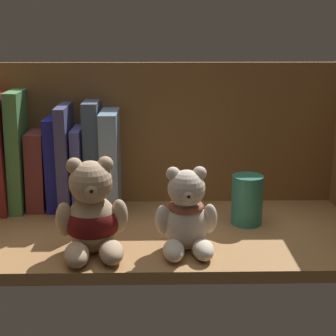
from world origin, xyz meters
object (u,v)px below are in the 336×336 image
(book_5, at_px, (68,156))
(book_1, at_px, (3,151))
(book_6, at_px, (80,167))
(teddy_bear_larger, at_px, (92,217))
(book_4, at_px, (55,162))
(book_7, at_px, (94,155))
(book_3, at_px, (39,169))
(book_2, at_px, (20,150))
(pillar_candle, at_px, (247,200))
(book_8, at_px, (112,159))
(teddy_bear_smaller, at_px, (186,216))

(book_5, bearing_deg, book_1, 180.00)
(book_1, bearing_deg, book_6, 0.00)
(teddy_bear_larger, bearing_deg, book_1, 132.18)
(book_6, bearing_deg, book_1, 180.00)
(book_4, bearing_deg, book_5, 0.00)
(book_4, height_order, book_7, book_7)
(book_4, xyz_separation_m, book_6, (0.05, 0.00, -0.01))
(book_3, bearing_deg, book_2, 180.00)
(book_6, bearing_deg, book_5, 180.00)
(book_1, distance_m, book_3, 0.08)
(book_6, bearing_deg, pillar_candle, -17.30)
(book_2, relative_size, book_4, 1.28)
(book_7, bearing_deg, teddy_bear_larger, -84.35)
(book_8, relative_size, teddy_bear_larger, 1.25)
(teddy_bear_larger, bearing_deg, book_5, 108.24)
(book_2, relative_size, book_6, 1.43)
(book_1, bearing_deg, book_8, 0.00)
(pillar_candle, bearing_deg, book_5, 163.81)
(book_6, bearing_deg, book_8, 0.00)
(book_7, bearing_deg, book_1, 180.00)
(teddy_bear_smaller, bearing_deg, book_6, 133.07)
(book_5, bearing_deg, book_8, 0.00)
(book_6, relative_size, teddy_bear_smaller, 1.18)
(book_7, relative_size, teddy_bear_larger, 1.35)
(book_1, xyz_separation_m, book_2, (0.03, 0.00, 0.00))
(book_8, bearing_deg, teddy_bear_smaller, -57.38)
(book_1, relative_size, pillar_candle, 2.53)
(book_1, distance_m, book_5, 0.12)
(book_6, relative_size, teddy_bear_larger, 1.04)
(book_5, height_order, teddy_bear_smaller, book_5)
(book_3, xyz_separation_m, teddy_bear_smaller, (0.27, -0.21, -0.02))
(book_3, bearing_deg, book_1, 180.00)
(book_7, bearing_deg, book_8, 0.00)
(book_2, relative_size, teddy_bear_smaller, 1.68)
(teddy_bear_larger, xyz_separation_m, teddy_bear_smaller, (0.15, 0.01, -0.00))
(book_5, bearing_deg, book_2, 180.00)
(book_5, distance_m, pillar_candle, 0.35)
(book_5, distance_m, teddy_bear_larger, 0.23)
(book_5, xyz_separation_m, book_7, (0.05, 0.00, 0.00))
(book_2, bearing_deg, book_3, 0.00)
(book_4, relative_size, book_5, 0.88)
(pillar_candle, bearing_deg, teddy_bear_larger, -155.59)
(pillar_candle, bearing_deg, book_8, 158.77)
(book_1, height_order, teddy_bear_larger, book_1)
(book_3, relative_size, teddy_bear_smaller, 1.11)
(book_1, bearing_deg, book_7, 0.00)
(book_2, xyz_separation_m, book_8, (0.17, 0.00, -0.02))
(book_7, distance_m, book_8, 0.04)
(book_2, xyz_separation_m, book_4, (0.07, 0.00, -0.03))
(book_4, xyz_separation_m, book_5, (0.03, 0.00, 0.01))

